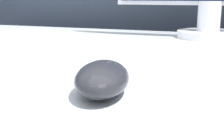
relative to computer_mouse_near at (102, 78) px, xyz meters
The scene contains 3 objects.
partition_panel 0.84m from the computer_mouse_near, 85.06° to the left, with size 5.00×0.03×1.28m.
computer_mouse_near is the anchor object (origin of this frame).
keyboard 0.25m from the computer_mouse_near, 113.14° to the left, with size 0.40×0.18×0.02m.
Camera 1 is at (0.06, -0.47, 0.84)m, focal length 50.00 mm.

